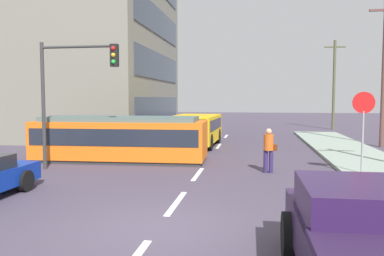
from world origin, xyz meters
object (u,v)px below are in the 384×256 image
utility_pole_far (334,83)px  traffic_light_mast (73,80)px  utility_pole_mid (384,71)px  city_bus (195,129)px  pickup_truck_parked (379,247)px  streetcar_tram (121,138)px  pedestrian_crossing (269,148)px  stop_sign (363,115)px

utility_pole_far → traffic_light_mast: bearing=-121.8°
utility_pole_mid → utility_pole_far: 12.87m
city_bus → pickup_truck_parked: size_ratio=1.12×
utility_pole_mid → utility_pole_far: utility_pole_mid is taller
utility_pole_mid → pickup_truck_parked: bearing=-107.0°
pickup_truck_parked → streetcar_tram: bearing=124.1°
city_bus → traffic_light_mast: 9.27m
streetcar_tram → traffic_light_mast: bearing=-112.1°
pedestrian_crossing → pickup_truck_parked: pedestrian_crossing is taller
pickup_truck_parked → stop_sign: size_ratio=1.74×
pedestrian_crossing → traffic_light_mast: bearing=-175.2°
stop_sign → pickup_truck_parked: bearing=-103.3°
utility_pole_mid → utility_pole_far: size_ratio=1.05×
streetcar_tram → stop_sign: (9.66, -2.13, 1.17)m
pedestrian_crossing → pickup_truck_parked: (1.11, -9.30, -0.15)m
pedestrian_crossing → traffic_light_mast: 7.88m
stop_sign → traffic_light_mast: (-10.67, -0.34, 1.30)m
stop_sign → utility_pole_far: size_ratio=0.36×
utility_pole_far → stop_sign: bearing=-98.3°
utility_pole_far → streetcar_tram: bearing=-122.9°
pickup_truck_parked → pedestrian_crossing: bearing=96.8°
city_bus → pedestrian_crossing: city_bus is taller
traffic_light_mast → streetcar_tram: bearing=67.9°
streetcar_tram → utility_pole_mid: size_ratio=0.92×
city_bus → utility_pole_mid: 11.24m
pedestrian_crossing → utility_pole_far: 22.96m
stop_sign → utility_pole_mid: bearing=69.5°
pedestrian_crossing → traffic_light_mast: (-7.43, -0.63, 2.55)m
stop_sign → utility_pole_mid: utility_pole_mid is taller
stop_sign → pedestrian_crossing: bearing=175.0°
traffic_light_mast → utility_pole_far: utility_pole_far is taller
traffic_light_mast → utility_pole_mid: 17.06m
pedestrian_crossing → pickup_truck_parked: bearing=-83.2°
traffic_light_mast → utility_pole_far: 26.38m
traffic_light_mast → pedestrian_crossing: bearing=4.8°
pedestrian_crossing → traffic_light_mast: traffic_light_mast is taller
stop_sign → utility_pole_far: (3.24, 22.07, 1.96)m
pedestrian_crossing → utility_pole_mid: (6.68, 8.93, 3.40)m
streetcar_tram → pickup_truck_parked: bearing=-55.9°
stop_sign → utility_pole_far: 22.39m
pickup_truck_parked → utility_pole_far: (5.36, 31.09, 3.36)m
city_bus → traffic_light_mast: size_ratio=1.13×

